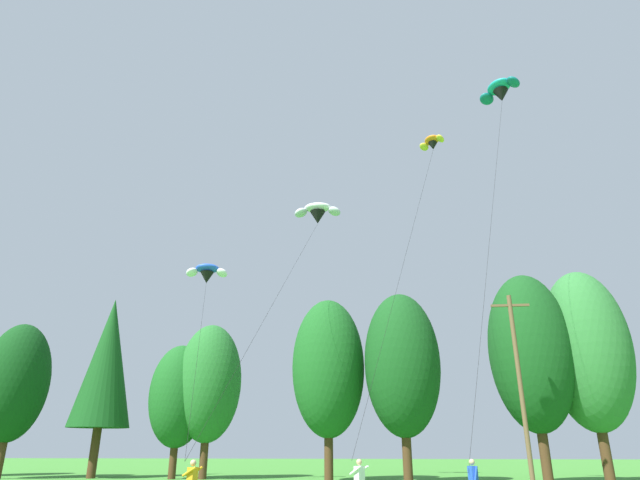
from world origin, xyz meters
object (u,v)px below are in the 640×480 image
(parafoil_kite_high_blue_white, at_px, (207,273))
(parafoil_kite_mid_orange, at_px, (432,143))
(kite_flyer_mid, at_px, (359,479))
(kite_flyer_far, at_px, (473,479))
(utility_pole, at_px, (520,382))
(parafoil_kite_low_white, at_px, (318,213))
(parafoil_kite_far_teal, at_px, (500,91))

(parafoil_kite_high_blue_white, xyz_separation_m, parafoil_kite_mid_orange, (16.55, -1.77, 8.71))
(kite_flyer_mid, xyz_separation_m, kite_flyer_far, (4.27, 0.60, -0.01))
(utility_pole, relative_size, parafoil_kite_low_white, 0.50)
(parafoil_kite_mid_orange, xyz_separation_m, parafoil_kite_far_teal, (4.83, -1.45, 3.07))
(kite_flyer_far, bearing_deg, utility_pole, 64.38)
(kite_flyer_mid, height_order, parafoil_kite_low_white, parafoil_kite_low_white)
(kite_flyer_mid, height_order, parafoil_kite_high_blue_white, parafoil_kite_high_blue_white)
(kite_flyer_far, bearing_deg, parafoil_kite_far_teal, 59.72)
(utility_pole, xyz_separation_m, parafoil_kite_mid_orange, (-3.40, 2.24, 17.05))
(parafoil_kite_mid_orange, xyz_separation_m, parafoil_kite_low_white, (-9.02, 6.50, -2.18))
(parafoil_kite_high_blue_white, height_order, parafoil_kite_mid_orange, parafoil_kite_mid_orange)
(kite_flyer_far, relative_size, parafoil_kite_low_white, 0.08)
(kite_flyer_mid, height_order, kite_flyer_far, same)
(kite_flyer_mid, bearing_deg, parafoil_kite_high_blue_white, 128.72)
(kite_flyer_far, bearing_deg, parafoil_kite_high_blue_white, 139.17)
(kite_flyer_mid, distance_m, parafoil_kite_mid_orange, 25.36)
(kite_flyer_far, distance_m, parafoil_kite_far_teal, 27.32)
(kite_flyer_far, xyz_separation_m, parafoil_kite_mid_orange, (1.09, 11.59, 21.59))
(parafoil_kite_mid_orange, bearing_deg, utility_pole, -33.36)
(parafoil_kite_mid_orange, relative_size, parafoil_kite_far_teal, 0.85)
(kite_flyer_mid, bearing_deg, parafoil_kite_far_teal, 46.49)
(kite_flyer_mid, xyz_separation_m, parafoil_kite_low_white, (-3.66, 18.68, 19.40))
(kite_flyer_far, height_order, parafoil_kite_far_teal, parafoil_kite_far_teal)
(parafoil_kite_mid_orange, height_order, parafoil_kite_low_white, parafoil_kite_mid_orange)
(parafoil_kite_mid_orange, bearing_deg, kite_flyer_mid, -113.75)
(parafoil_kite_high_blue_white, bearing_deg, kite_flyer_far, -40.83)
(utility_pole, relative_size, kite_flyer_mid, 6.23)
(utility_pole, xyz_separation_m, parafoil_kite_low_white, (-12.42, 8.73, 14.87))
(kite_flyer_mid, relative_size, kite_flyer_far, 1.00)
(parafoil_kite_far_teal, height_order, parafoil_kite_low_white, parafoil_kite_far_teal)
(utility_pole, height_order, parafoil_kite_mid_orange, parafoil_kite_mid_orange)
(parafoil_kite_high_blue_white, relative_size, parafoil_kite_far_teal, 0.65)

